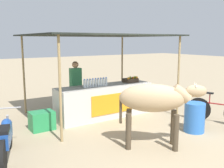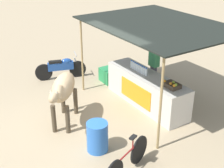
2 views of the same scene
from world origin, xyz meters
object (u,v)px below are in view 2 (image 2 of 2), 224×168
Objects in this scene: motorcycle_parked at (61,67)px; vendor_behind_counter at (154,67)px; cow at (63,89)px; bicycle_leaning at (127,161)px; fruit_crate at (172,85)px; cooler_box at (108,75)px; water_barrel at (97,137)px; stall_counter at (146,90)px.

vendor_behind_counter is at bearing 39.81° from motorcycle_parked.
cow reaches higher than bicycle_leaning.
bicycle_leaning is (2.56, 0.24, -0.68)m from cow.
fruit_crate is at bearing 62.44° from cow.
fruit_crate is 4.40m from motorcycle_parked.
water_barrel is (3.14, -2.28, 0.13)m from cooler_box.
fruit_crate is at bearing 18.68° from motorcycle_parked.
water_barrel is 0.48× the size of bicycle_leaning.
vendor_behind_counter is 2.22× the size of water_barrel.
cow is at bearing -174.40° from water_barrel.
stall_counter is 3.40m from motorcycle_parked.
motorcycle_parked reaches higher than water_barrel.
vendor_behind_counter is 1.74m from cooler_box.
bicycle_leaning reaches higher than water_barrel.
bicycle_leaning is (2.23, -2.28, -0.13)m from stall_counter.
cow reaches higher than cooler_box.
fruit_crate is at bearing 117.82° from bicycle_leaning.
bicycle_leaning is at bearing -47.01° from vendor_behind_counter.
cow is at bearing -174.56° from bicycle_leaning.
vendor_behind_counter is 3.31m from motorcycle_parked.
stall_counter is 5.00× the size of cooler_box.
water_barrel is at bearing -64.05° from stall_counter.
bicycle_leaning is at bearing -62.18° from fruit_crate.
fruit_crate is 2.51m from water_barrel.
fruit_crate is 3.10m from cooler_box.
stall_counter is 1.82× the size of vendor_behind_counter.
water_barrel is at bearing 5.60° from cow.
fruit_crate is 1.76m from vendor_behind_counter.
fruit_crate is 0.59× the size of water_barrel.
cow reaches higher than motorcycle_parked.
cooler_box is 0.34× the size of motorcycle_parked.
vendor_behind_counter reaches higher than water_barrel.
bicycle_leaning is at bearing -45.63° from stall_counter.
cow is 0.95× the size of motorcycle_parked.
water_barrel is at bearing -35.93° from cooler_box.
motorcycle_parked is at bearing -156.59° from stall_counter.
stall_counter is 2.60m from cow.
bicycle_leaning is (1.22, -2.32, -0.68)m from fruit_crate.
cooler_box is at bearing 144.07° from water_barrel.
bicycle_leaning is (1.07, 0.10, -0.02)m from water_barrel.
water_barrel is (0.15, -2.42, -0.66)m from fruit_crate.
vendor_behind_counter is 0.95× the size of motorcycle_parked.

